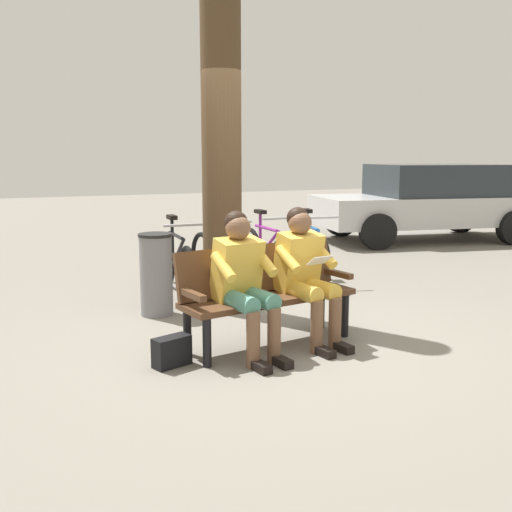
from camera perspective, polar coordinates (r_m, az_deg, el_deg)
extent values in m
plane|color=slate|center=(5.42, 2.86, -8.05)|extent=(40.00, 40.00, 0.00)
cube|color=#51331E|center=(5.15, 1.36, -4.09)|extent=(1.65, 0.70, 0.05)
cube|color=#51331E|center=(5.25, 0.19, -1.18)|extent=(1.60, 0.40, 0.42)
cube|color=#51331E|center=(5.58, 7.80, -1.67)|extent=(0.12, 0.40, 0.05)
cube|color=#51331E|center=(4.73, -6.22, -3.69)|extent=(0.12, 0.40, 0.05)
cylinder|color=black|center=(5.51, 8.57, -5.68)|extent=(0.07, 0.07, 0.40)
cylinder|color=black|center=(4.71, -4.74, -8.31)|extent=(0.07, 0.07, 0.40)
cylinder|color=black|center=(5.76, 6.30, -4.95)|extent=(0.07, 0.07, 0.40)
cylinder|color=black|center=(4.99, -6.64, -7.27)|extent=(0.07, 0.07, 0.40)
cube|color=gold|center=(5.29, 4.07, -0.58)|extent=(0.43, 0.36, 0.55)
sphere|color=brown|center=(5.22, 4.25, 3.22)|extent=(0.21, 0.21, 0.21)
sphere|color=black|center=(5.24, 4.06, 3.65)|extent=(0.20, 0.20, 0.20)
cylinder|color=gold|center=(5.24, 6.24, -3.16)|extent=(0.21, 0.42, 0.15)
cylinder|color=brown|center=(5.16, 7.61, -6.44)|extent=(0.11, 0.11, 0.45)
cube|color=black|center=(5.14, 8.30, -8.72)|extent=(0.12, 0.23, 0.07)
cylinder|color=gold|center=(5.31, 6.58, 0.11)|extent=(0.14, 0.32, 0.23)
cylinder|color=gold|center=(5.12, 4.51, -3.45)|extent=(0.21, 0.42, 0.15)
cylinder|color=brown|center=(5.03, 5.88, -6.81)|extent=(0.11, 0.11, 0.45)
cube|color=black|center=(5.02, 6.57, -9.16)|extent=(0.12, 0.23, 0.07)
cylinder|color=gold|center=(5.06, 3.11, -0.31)|extent=(0.14, 0.32, 0.23)
cube|color=silver|center=(5.05, 6.15, -0.42)|extent=(0.22, 0.15, 0.09)
cube|color=gold|center=(4.93, -1.85, -1.32)|extent=(0.43, 0.36, 0.55)
sphere|color=brown|center=(4.86, -1.75, 2.75)|extent=(0.21, 0.21, 0.21)
sphere|color=black|center=(4.88, -1.93, 3.22)|extent=(0.20, 0.20, 0.20)
cylinder|color=#4C8C7A|center=(4.87, 0.41, -4.11)|extent=(0.21, 0.42, 0.15)
cylinder|color=brown|center=(4.78, 1.75, -7.68)|extent=(0.11, 0.11, 0.45)
cube|color=black|center=(4.76, 2.45, -10.16)|extent=(0.12, 0.23, 0.07)
cylinder|color=gold|center=(4.93, 0.86, -0.58)|extent=(0.14, 0.32, 0.23)
cylinder|color=#4C8C7A|center=(4.76, -1.60, -4.43)|extent=(0.21, 0.42, 0.15)
cylinder|color=brown|center=(4.67, -0.27, -8.09)|extent=(0.11, 0.11, 0.45)
cube|color=black|center=(4.65, 0.42, -10.63)|extent=(0.12, 0.23, 0.07)
cylinder|color=gold|center=(4.72, -3.16, -1.06)|extent=(0.14, 0.32, 0.23)
cube|color=black|center=(4.78, -8.13, -9.10)|extent=(0.33, 0.23, 0.24)
cylinder|color=#4C3823|center=(6.28, -3.37, 12.95)|extent=(0.42, 0.42, 4.02)
cylinder|color=slate|center=(6.22, -9.59, -1.91)|extent=(0.34, 0.34, 0.83)
cylinder|color=black|center=(6.15, -9.70, 2.01)|extent=(0.35, 0.35, 0.03)
torus|color=black|center=(7.43, 6.33, -0.59)|extent=(0.21, 0.66, 0.66)
cylinder|color=silver|center=(7.43, 6.33, -0.59)|extent=(0.06, 0.07, 0.06)
torus|color=black|center=(8.40, 4.31, 0.64)|extent=(0.21, 0.66, 0.66)
cylinder|color=silver|center=(8.40, 4.31, 0.64)|extent=(0.06, 0.07, 0.06)
cylinder|color=#1E519E|center=(7.86, 5.30, 2.80)|extent=(0.19, 0.62, 0.04)
cylinder|color=#1E519E|center=(7.81, 5.44, 1.27)|extent=(0.18, 0.59, 0.43)
cylinder|color=#1E519E|center=(8.04, 4.94, 2.39)|extent=(0.04, 0.04, 0.55)
cube|color=black|center=(8.01, 4.97, 4.37)|extent=(0.14, 0.23, 0.05)
cylinder|color=#B2B2B7|center=(7.45, 6.18, 3.72)|extent=(0.47, 0.14, 0.03)
torus|color=black|center=(7.31, 2.68, -0.70)|extent=(0.06, 0.66, 0.66)
cylinder|color=silver|center=(7.31, 2.68, -0.70)|extent=(0.05, 0.06, 0.06)
torus|color=black|center=(8.22, -0.54, 0.47)|extent=(0.06, 0.66, 0.66)
cylinder|color=silver|center=(8.22, -0.54, 0.47)|extent=(0.05, 0.06, 0.06)
cylinder|color=#8C268C|center=(7.71, 0.99, 2.70)|extent=(0.04, 0.63, 0.04)
cylinder|color=#8C268C|center=(7.66, 1.24, 1.15)|extent=(0.04, 0.60, 0.43)
cylinder|color=#8C268C|center=(7.88, 0.42, 2.28)|extent=(0.04, 0.04, 0.55)
cube|color=black|center=(7.85, 0.42, 4.30)|extent=(0.09, 0.22, 0.05)
cylinder|color=#B2B2B7|center=(7.33, 2.35, 3.66)|extent=(0.48, 0.03, 0.03)
torus|color=black|center=(6.86, -1.83, -1.39)|extent=(0.11, 0.66, 0.66)
cylinder|color=silver|center=(6.86, -1.83, -1.39)|extent=(0.05, 0.06, 0.06)
torus|color=black|center=(7.77, -5.21, -0.11)|extent=(0.11, 0.66, 0.66)
cylinder|color=silver|center=(7.77, -5.21, -0.11)|extent=(0.05, 0.06, 0.06)
cylinder|color=#337238|center=(7.26, -3.66, 2.24)|extent=(0.09, 0.63, 0.04)
cylinder|color=#337238|center=(7.21, -3.38, 0.59)|extent=(0.09, 0.60, 0.43)
cylinder|color=#337238|center=(7.43, -4.25, 1.79)|extent=(0.04, 0.04, 0.55)
cube|color=black|center=(7.40, -4.28, 3.94)|extent=(0.11, 0.23, 0.05)
cylinder|color=#B2B2B7|center=(6.87, -2.24, 3.26)|extent=(0.48, 0.07, 0.03)
torus|color=black|center=(6.64, -6.61, -1.83)|extent=(0.09, 0.66, 0.66)
cylinder|color=silver|center=(6.64, -6.61, -1.83)|extent=(0.05, 0.06, 0.06)
torus|color=black|center=(7.62, -8.58, -0.38)|extent=(0.09, 0.66, 0.66)
cylinder|color=silver|center=(7.62, -8.58, -0.38)|extent=(0.05, 0.06, 0.06)
cylinder|color=black|center=(7.07, -7.73, 1.97)|extent=(0.07, 0.63, 0.04)
cylinder|color=black|center=(7.02, -7.54, 0.27)|extent=(0.07, 0.60, 0.43)
cylinder|color=black|center=(7.26, -8.06, 1.53)|extent=(0.04, 0.04, 0.55)
cube|color=black|center=(7.22, -8.11, 3.73)|extent=(0.10, 0.22, 0.05)
cylinder|color=#B2B2B7|center=(6.65, -6.93, 2.98)|extent=(0.48, 0.05, 0.03)
cube|color=silver|center=(12.00, 15.89, 4.31)|extent=(4.47, 2.58, 0.55)
cube|color=#262D33|center=(12.06, 16.85, 7.03)|extent=(2.59, 2.07, 0.60)
cylinder|color=black|center=(10.62, 11.67, 2.32)|extent=(0.67, 0.34, 0.64)
cylinder|color=black|center=(12.26, 8.19, 3.40)|extent=(0.67, 0.34, 0.64)
cylinder|color=black|center=(13.49, 19.10, 3.53)|extent=(0.67, 0.34, 0.64)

